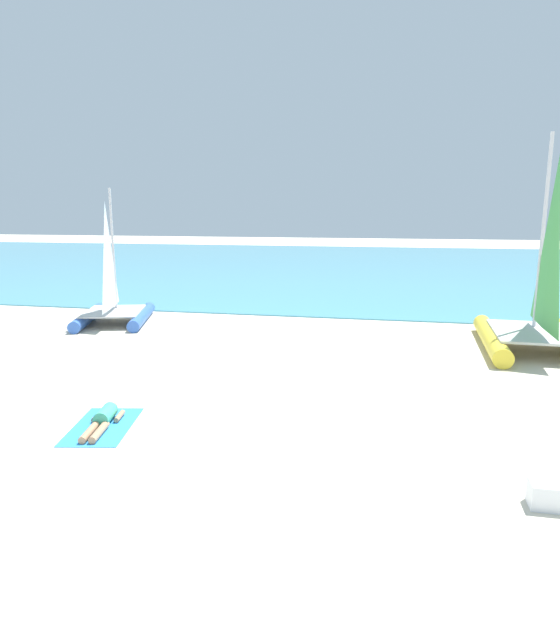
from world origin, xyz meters
TOP-DOWN VIEW (x-y plane):
  - ground_plane at (0.00, 10.00)m, footprint 120.00×120.00m
  - ocean_water at (0.00, 31.62)m, footprint 120.00×40.00m
  - sailboat_yellow at (7.13, 8.02)m, footprint 3.22×4.89m
  - sailboat_blue at (-7.00, 9.19)m, footprint 3.32×4.23m
  - towel_right at (-2.46, 0.28)m, footprint 1.45×2.08m
  - sunbather_right at (-2.47, 0.35)m, footprint 0.70×1.56m
  - cooler_box at (5.13, -1.08)m, footprint 0.50×0.36m

SIDE VIEW (x-z plane):
  - ground_plane at x=0.00m, z-range 0.00..0.00m
  - towel_right at x=-2.46m, z-range 0.00..0.01m
  - ocean_water at x=0.00m, z-range 0.00..0.05m
  - sunbather_right at x=-2.47m, z-range -0.02..0.28m
  - cooler_box at x=5.13m, z-range 0.00..0.36m
  - sailboat_blue at x=-7.00m, z-range -1.70..3.14m
  - sailboat_yellow at x=7.13m, z-range -2.19..4.05m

